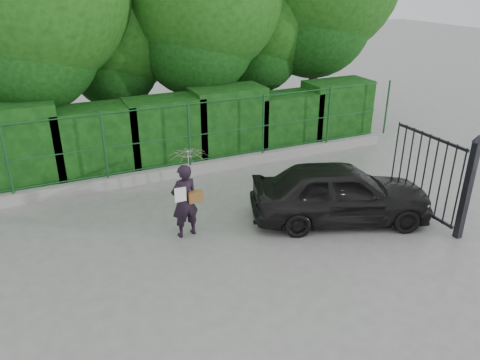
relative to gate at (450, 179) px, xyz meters
name	(u,v)px	position (x,y,z in m)	size (l,w,h in m)	color
ground	(244,257)	(-4.60, 0.72, -1.19)	(80.00, 80.00, 0.00)	gray
kerb	(177,172)	(-4.60, 5.22, -1.04)	(14.00, 0.25, 0.30)	#9E9E99
fence	(183,135)	(-4.38, 5.22, 0.01)	(14.13, 0.06, 1.80)	#164521
hedge	(158,132)	(-4.83, 6.22, -0.14)	(14.20, 1.20, 2.30)	black
gate	(450,179)	(0.00, 0.00, 0.00)	(0.22, 2.33, 2.36)	black
woman	(187,181)	(-5.29, 2.08, 0.08)	(0.90, 0.86, 1.97)	black
car	(340,192)	(-1.91, 1.27, -0.49)	(1.64, 4.08, 1.39)	black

